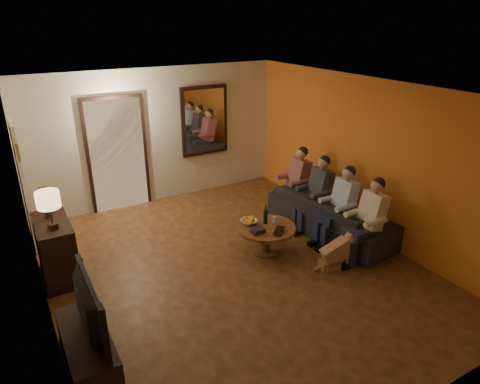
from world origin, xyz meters
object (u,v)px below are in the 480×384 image
dresser (56,250)px  person_d (296,185)px  table_lamp (50,210)px  laptop (282,232)px  sofa (331,215)px  tv (81,309)px  person_b (341,208)px  person_c (317,196)px  tv_stand (88,350)px  coffee_table (266,239)px  person_a (368,223)px  dog (336,251)px  bowl (249,222)px  wine_bottle (266,214)px

dresser → person_d: 4.15m
table_lamp → laptop: table_lamp is taller
person_d → sofa: bearing=-83.7°
tv → sofa: tv is taller
table_lamp → person_d: bearing=2.9°
person_b → person_c: 0.60m
tv_stand → coffee_table: size_ratio=1.31×
tv_stand → tv: 0.52m
sofa → person_d: (-0.10, 0.90, 0.26)m
table_lamp → sofa: bearing=-9.2°
person_b → person_c: size_ratio=1.00×
coffee_table → laptop: bearing=-70.3°
tv_stand → person_c: size_ratio=1.00×
tv_stand → tv: tv is taller
laptop → table_lamp: bearing=119.6°
sofa → person_a: 0.94m
table_lamp → sofa: size_ratio=0.24×
table_lamp → person_a: 4.47m
tv → coffee_table: (2.93, 1.04, -0.50)m
coffee_table → tv: bearing=-160.4°
dresser → table_lamp: bearing=-90.0°
person_a → coffee_table: bearing=143.4°
laptop → person_a: bearing=-72.0°
tv_stand → coffee_table: coffee_table is taller
dresser → table_lamp: (0.00, -0.22, 0.70)m
table_lamp → person_a: (4.15, -1.59, -0.54)m
tv_stand → person_a: 4.17m
table_lamp → tv: (0.00, -1.72, -0.41)m
tv → laptop: tv is taller
person_c → person_a: bearing=-90.0°
tv → dog: tv is taller
dresser → tv: 1.96m
person_b → laptop: bearing=178.6°
tv → sofa: 4.39m
coffee_table → table_lamp: bearing=166.9°
table_lamp → person_c: size_ratio=0.45×
person_a → bowl: 1.80m
sofa → dog: size_ratio=4.10×
person_c → wine_bottle: bearing=-170.7°
laptop → dog: bearing=-90.4°
sofa → dog: sofa is taller
person_a → person_d: same height
dresser → dog: size_ratio=1.74×
person_c → wine_bottle: person_c is taller
tv_stand → dog: (3.58, 0.15, 0.08)m
person_c → person_d: size_ratio=1.00×
dog → tv_stand: bearing=-167.2°
person_c → laptop: (-1.12, -0.57, -0.14)m
tv → bowl: (2.75, 1.26, -0.24)m
person_d → laptop: (-1.12, -1.17, -0.14)m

